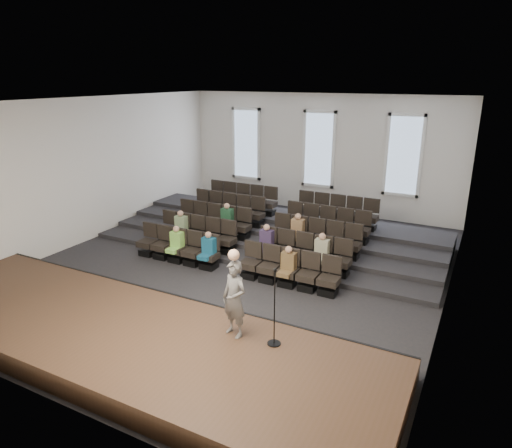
% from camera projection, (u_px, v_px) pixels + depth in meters
% --- Properties ---
extents(ground, '(14.00, 14.00, 0.00)m').
position_uv_depth(ground, '(239.00, 266.00, 14.28)').
color(ground, black).
rests_on(ground, ground).
extents(ceiling, '(12.00, 14.00, 0.02)m').
position_uv_depth(ceiling, '(237.00, 101.00, 12.73)').
color(ceiling, white).
rests_on(ceiling, ground).
extents(wall_back, '(12.00, 0.04, 5.00)m').
position_uv_depth(wall_back, '(319.00, 154.00, 19.43)').
color(wall_back, silver).
rests_on(wall_back, ground).
extents(wall_front, '(12.00, 0.04, 5.00)m').
position_uv_depth(wall_front, '(30.00, 276.00, 7.58)').
color(wall_front, silver).
rests_on(wall_front, ground).
extents(wall_left, '(0.04, 14.00, 5.00)m').
position_uv_depth(wall_left, '(90.00, 170.00, 16.14)').
color(wall_left, silver).
rests_on(wall_left, ground).
extents(wall_right, '(0.04, 14.00, 5.00)m').
position_uv_depth(wall_right, '(457.00, 215.00, 10.87)').
color(wall_right, silver).
rests_on(wall_right, ground).
extents(stage, '(11.80, 3.60, 0.50)m').
position_uv_depth(stage, '(123.00, 338.00, 9.90)').
color(stage, '#3D271A').
rests_on(stage, ground).
extents(stage_lip, '(11.80, 0.06, 0.52)m').
position_uv_depth(stage_lip, '(173.00, 303.00, 11.39)').
color(stage_lip, black).
rests_on(stage_lip, ground).
extents(risers, '(11.80, 4.80, 0.60)m').
position_uv_depth(risers, '(281.00, 231.00, 16.90)').
color(risers, black).
rests_on(risers, ground).
extents(seating_rows, '(6.80, 4.70, 1.67)m').
position_uv_depth(seating_rows, '(261.00, 231.00, 15.37)').
color(seating_rows, black).
rests_on(seating_rows, ground).
extents(windows, '(8.44, 0.10, 3.24)m').
position_uv_depth(windows, '(319.00, 149.00, 19.31)').
color(windows, white).
rests_on(windows, wall_back).
extents(audience, '(5.45, 2.64, 1.10)m').
position_uv_depth(audience, '(244.00, 238.00, 14.30)').
color(audience, '#87CF53').
rests_on(audience, seating_rows).
extents(speaker, '(0.69, 0.55, 1.65)m').
position_uv_depth(speaker, '(234.00, 299.00, 9.31)').
color(speaker, '#595654').
rests_on(speaker, stage).
extents(mic_stand, '(0.28, 0.28, 1.66)m').
position_uv_depth(mic_stand, '(274.00, 322.00, 9.08)').
color(mic_stand, black).
rests_on(mic_stand, stage).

